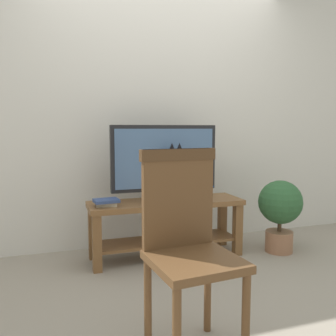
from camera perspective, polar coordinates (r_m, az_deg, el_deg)
ground_plane at (r=2.79m, az=4.95°, el=-17.59°), size 12.00×12.00×0.00m
back_wall at (r=3.56m, az=-1.68°, el=10.67°), size 7.00×0.12×2.80m
tv_stand at (r=3.16m, az=-0.29°, el=-7.92°), size 1.34×0.40×0.50m
tv at (r=3.12m, az=-0.56°, el=1.18°), size 0.94×0.20×0.65m
media_box at (r=3.08m, az=0.98°, el=-4.77°), size 0.38×0.26×0.07m
cat at (r=3.04m, az=1.09°, el=-1.15°), size 0.21×0.29×0.44m
wooden_chair at (r=1.83m, az=3.01°, el=-10.85°), size 0.45×0.45×1.03m
book_stack at (r=2.95m, az=-9.75°, el=-5.38°), size 0.21×0.17×0.06m
potted_plant at (r=3.44m, az=17.42°, el=-6.20°), size 0.40×0.40×0.66m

